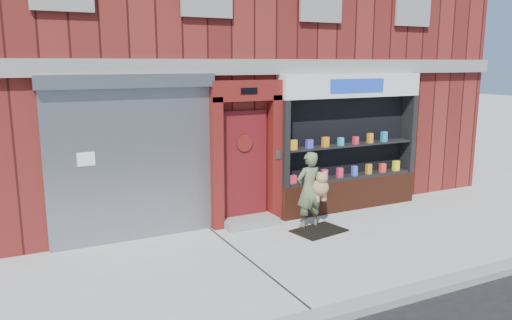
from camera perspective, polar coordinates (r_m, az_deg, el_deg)
ground at (r=9.15m, az=8.33°, el=-9.76°), size 80.00×80.00×0.00m
curb at (r=7.61m, az=17.92°, el=-14.15°), size 60.00×0.30×0.12m
building at (r=13.90m, az=-5.88°, el=14.18°), size 12.00×8.16×8.00m
shutter_bay at (r=9.24m, az=-14.04°, el=1.30°), size 3.10×0.30×3.04m
red_door_bay at (r=9.94m, az=-1.14°, el=0.78°), size 1.52×0.58×2.90m
pharmacy_bay at (r=11.21m, az=10.57°, el=1.32°), size 3.50×0.41×3.00m
woman at (r=9.93m, az=6.28°, el=-3.34°), size 0.66×0.45×1.53m
doormat at (r=9.90m, az=7.21°, el=-8.02°), size 1.09×0.86×0.02m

